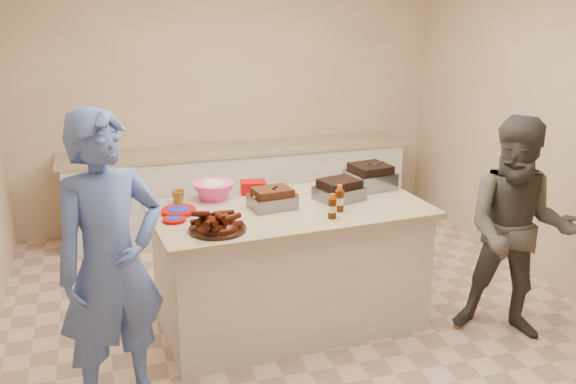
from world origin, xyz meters
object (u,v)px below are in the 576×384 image
object	(u,v)px
coleslaw_bowl	(214,199)
guest_gray	(506,332)
plastic_cup	(179,203)
bbq_bottle_a	(339,211)
mustard_bottle	(256,209)
roasting_pan	(370,187)
rib_platter	(218,231)
bbq_bottle_b	(332,218)
island	(290,322)

from	to	relation	value
coleslaw_bowl	guest_gray	xyz separation A→B (m)	(1.99, -0.98, -0.94)
plastic_cup	bbq_bottle_a	bearing A→B (deg)	-26.36
mustard_bottle	coleslaw_bowl	bearing A→B (deg)	125.59
roasting_pan	rib_platter	bearing A→B (deg)	-165.24
roasting_pan	bbq_bottle_b	world-z (taller)	bbq_bottle_b
mustard_bottle	bbq_bottle_a	bearing A→B (deg)	-20.61
bbq_bottle_b	mustard_bottle	distance (m)	0.57
mustard_bottle	guest_gray	world-z (taller)	mustard_bottle
island	guest_gray	distance (m)	1.63
rib_platter	bbq_bottle_a	distance (m)	0.92
island	coleslaw_bowl	size ratio (longest dim) A/B	6.29
bbq_bottle_a	guest_gray	bearing A→B (deg)	-20.00
island	roasting_pan	bearing A→B (deg)	16.50
guest_gray	roasting_pan	bearing A→B (deg)	164.02
coleslaw_bowl	mustard_bottle	size ratio (longest dim) A/B	2.46
coleslaw_bowl	bbq_bottle_a	distance (m)	0.97
mustard_bottle	guest_gray	distance (m)	2.09
coleslaw_bowl	bbq_bottle_b	distance (m)	0.97
rib_platter	plastic_cup	xyz separation A→B (m)	(-0.16, 0.66, 0.00)
island	plastic_cup	xyz separation A→B (m)	(-0.76, 0.34, 0.94)
roasting_pan	bbq_bottle_a	distance (m)	0.65
rib_platter	plastic_cup	distance (m)	0.68
bbq_bottle_b	plastic_cup	xyz separation A→B (m)	(-0.97, 0.66, 0.00)
mustard_bottle	rib_platter	bearing A→B (deg)	-136.01
roasting_pan	coleslaw_bowl	bearing A→B (deg)	167.36
island	rib_platter	xyz separation A→B (m)	(-0.60, -0.32, 0.94)
bbq_bottle_b	guest_gray	xyz separation A→B (m)	(1.30, -0.31, -0.94)
bbq_bottle_a	rib_platter	bearing A→B (deg)	-171.97
coleslaw_bowl	bbq_bottle_a	bearing A→B (deg)	-34.41
rib_platter	mustard_bottle	distance (m)	0.49
island	coleslaw_bowl	bearing A→B (deg)	140.13
coleslaw_bowl	plastic_cup	bearing A→B (deg)	-176.06
roasting_pan	bbq_bottle_a	size ratio (longest dim) A/B	1.67
bbq_bottle_b	guest_gray	world-z (taller)	bbq_bottle_b
roasting_pan	plastic_cup	size ratio (longest dim) A/B	3.21
roasting_pan	guest_gray	bearing A→B (deg)	-59.32
mustard_bottle	bbq_bottle_b	bearing A→B (deg)	-36.45
rib_platter	roasting_pan	size ratio (longest dim) A/B	1.18
mustard_bottle	plastic_cup	distance (m)	0.60
bbq_bottle_a	guest_gray	xyz separation A→B (m)	(1.19, -0.43, -0.94)
plastic_cup	guest_gray	bearing A→B (deg)	-23.08
bbq_bottle_a	bbq_bottle_b	world-z (taller)	bbq_bottle_a
mustard_bottle	plastic_cup	world-z (taller)	mustard_bottle
coleslaw_bowl	bbq_bottle_b	size ratio (longest dim) A/B	1.78
rib_platter	mustard_bottle	xyz separation A→B (m)	(0.35, 0.34, 0.00)
rib_platter	guest_gray	size ratio (longest dim) A/B	0.23
island	rib_platter	size ratio (longest dim) A/B	5.20
rib_platter	coleslaw_bowl	bearing A→B (deg)	80.93
bbq_bottle_b	rib_platter	bearing A→B (deg)	-179.86
rib_platter	guest_gray	xyz separation A→B (m)	(2.10, -0.31, -0.94)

